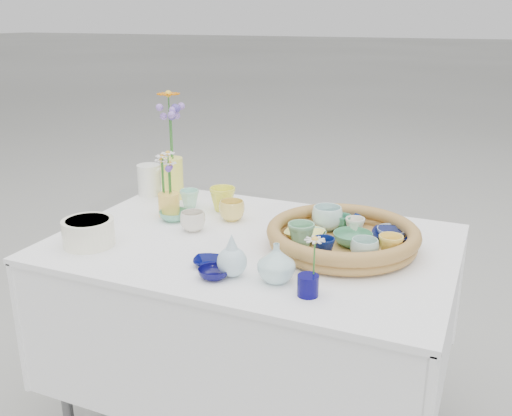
% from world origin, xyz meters
% --- Properties ---
extents(wicker_tray, '(0.47, 0.47, 0.08)m').
position_xyz_m(wicker_tray, '(0.28, 0.05, 0.80)').
color(wicker_tray, olive).
rests_on(wicker_tray, display_table).
extents(tray_ceramic_0, '(0.15, 0.15, 0.04)m').
position_xyz_m(tray_ceramic_0, '(0.25, 0.19, 0.80)').
color(tray_ceramic_0, navy).
rests_on(tray_ceramic_0, wicker_tray).
extents(tray_ceramic_1, '(0.14, 0.14, 0.03)m').
position_xyz_m(tray_ceramic_1, '(0.42, 0.13, 0.80)').
color(tray_ceramic_1, '#070E38').
rests_on(tray_ceramic_1, wicker_tray).
extents(tray_ceramic_2, '(0.08, 0.08, 0.07)m').
position_xyz_m(tray_ceramic_2, '(0.44, 0.00, 0.82)').
color(tray_ceramic_2, '#F8CE4E').
rests_on(tray_ceramic_2, wicker_tray).
extents(tray_ceramic_3, '(0.14, 0.14, 0.04)m').
position_xyz_m(tray_ceramic_3, '(0.31, 0.05, 0.80)').
color(tray_ceramic_3, '#4E986C').
rests_on(tray_ceramic_3, wicker_tray).
extents(tray_ceramic_4, '(0.09, 0.09, 0.08)m').
position_xyz_m(tray_ceramic_4, '(0.17, -0.03, 0.82)').
color(tray_ceramic_4, '#6DAC80').
rests_on(tray_ceramic_4, wicker_tray).
extents(tray_ceramic_5, '(0.12, 0.12, 0.03)m').
position_xyz_m(tray_ceramic_5, '(0.18, 0.04, 0.80)').
color(tray_ceramic_5, '#97E3D8').
rests_on(tray_ceramic_5, wicker_tray).
extents(tray_ceramic_6, '(0.11, 0.11, 0.08)m').
position_xyz_m(tray_ceramic_6, '(0.20, 0.14, 0.82)').
color(tray_ceramic_6, silver).
rests_on(tray_ceramic_6, wicker_tray).
extents(tray_ceramic_7, '(0.08, 0.08, 0.06)m').
position_xyz_m(tray_ceramic_7, '(0.30, 0.13, 0.81)').
color(tray_ceramic_7, silver).
rests_on(tray_ceramic_7, wicker_tray).
extents(tray_ceramic_8, '(0.12, 0.12, 0.03)m').
position_xyz_m(tray_ceramic_8, '(0.41, 0.16, 0.80)').
color(tray_ceramic_8, '#B9D4FF').
rests_on(tray_ceramic_8, wicker_tray).
extents(tray_ceramic_9, '(0.09, 0.09, 0.06)m').
position_xyz_m(tray_ceramic_9, '(0.26, -0.08, 0.81)').
color(tray_ceramic_9, '#09174F').
rests_on(tray_ceramic_9, wicker_tray).
extents(tray_ceramic_10, '(0.13, 0.13, 0.03)m').
position_xyz_m(tray_ceramic_10, '(0.16, 0.03, 0.80)').
color(tray_ceramic_10, '#FFEF6F').
rests_on(tray_ceramic_10, wicker_tray).
extents(tray_ceramic_11, '(0.10, 0.10, 0.06)m').
position_xyz_m(tray_ceramic_11, '(0.37, -0.05, 0.82)').
color(tray_ceramic_11, '#AED2C7').
rests_on(tray_ceramic_11, wicker_tray).
extents(tray_ceramic_12, '(0.07, 0.07, 0.05)m').
position_xyz_m(tray_ceramic_12, '(0.25, 0.16, 0.81)').
color(tray_ceramic_12, '#3B8E65').
rests_on(tray_ceramic_12, wicker_tray).
extents(loose_ceramic_0, '(0.11, 0.11, 0.09)m').
position_xyz_m(loose_ceramic_0, '(-0.22, 0.23, 0.81)').
color(loose_ceramic_0, yellow).
rests_on(loose_ceramic_0, display_table).
extents(loose_ceramic_1, '(0.11, 0.11, 0.07)m').
position_xyz_m(loose_ceramic_1, '(-0.15, 0.15, 0.80)').
color(loose_ceramic_1, '#EBCC5D').
rests_on(loose_ceramic_1, display_table).
extents(loose_ceramic_2, '(0.12, 0.12, 0.03)m').
position_xyz_m(loose_ceramic_2, '(-0.34, 0.07, 0.78)').
color(loose_ceramic_2, '#5EA885').
rests_on(loose_ceramic_2, display_table).
extents(loose_ceramic_3, '(0.10, 0.10, 0.07)m').
position_xyz_m(loose_ceramic_3, '(-0.22, 0.00, 0.80)').
color(loose_ceramic_3, beige).
rests_on(loose_ceramic_3, display_table).
extents(loose_ceramic_4, '(0.11, 0.11, 0.02)m').
position_xyz_m(loose_ceramic_4, '(-0.05, -0.23, 0.78)').
color(loose_ceramic_4, '#000443').
rests_on(loose_ceramic_4, display_table).
extents(loose_ceramic_5, '(0.09, 0.09, 0.07)m').
position_xyz_m(loose_ceramic_5, '(-0.36, 0.22, 0.80)').
color(loose_ceramic_5, '#9DE1C9').
rests_on(loose_ceramic_5, display_table).
extents(loose_ceramic_6, '(0.10, 0.10, 0.03)m').
position_xyz_m(loose_ceramic_6, '(0.01, -0.29, 0.78)').
color(loose_ceramic_6, '#090843').
rests_on(loose_ceramic_6, display_table).
extents(fluted_bowl, '(0.20, 0.20, 0.08)m').
position_xyz_m(fluted_bowl, '(-0.46, -0.24, 0.81)').
color(fluted_bowl, white).
rests_on(fluted_bowl, display_table).
extents(bud_vase_paleblue, '(0.10, 0.10, 0.13)m').
position_xyz_m(bud_vase_paleblue, '(0.05, -0.26, 0.83)').
color(bud_vase_paleblue, silver).
rests_on(bud_vase_paleblue, display_table).
extents(bud_vase_seafoam, '(0.11, 0.11, 0.11)m').
position_xyz_m(bud_vase_seafoam, '(0.17, -0.24, 0.82)').
color(bud_vase_seafoam, silver).
rests_on(bud_vase_seafoam, display_table).
extents(bud_vase_cobalt, '(0.07, 0.07, 0.06)m').
position_xyz_m(bud_vase_cobalt, '(0.28, -0.29, 0.79)').
color(bud_vase_cobalt, '#06024B').
rests_on(bud_vase_cobalt, display_table).
extents(single_daisy, '(0.07, 0.07, 0.11)m').
position_xyz_m(single_daisy, '(0.29, -0.28, 0.87)').
color(single_daisy, silver).
rests_on(single_daisy, bud_vase_cobalt).
extents(tall_vase_yellow, '(0.09, 0.09, 0.16)m').
position_xyz_m(tall_vase_yellow, '(-0.47, 0.29, 0.85)').
color(tall_vase_yellow, '#FFF858').
rests_on(tall_vase_yellow, display_table).
extents(gerbera, '(0.10, 0.10, 0.26)m').
position_xyz_m(gerbera, '(-0.48, 0.30, 1.05)').
color(gerbera, '#DB6C00').
rests_on(gerbera, tall_vase_yellow).
extents(hydrangea, '(0.09, 0.09, 0.24)m').
position_xyz_m(hydrangea, '(-0.46, 0.28, 1.02)').
color(hydrangea, '#4B3A94').
rests_on(hydrangea, tall_vase_yellow).
extents(white_pitcher, '(0.15, 0.13, 0.12)m').
position_xyz_m(white_pitcher, '(-0.59, 0.29, 0.83)').
color(white_pitcher, white).
rests_on(white_pitcher, display_table).
extents(daisy_cup, '(0.08, 0.08, 0.08)m').
position_xyz_m(daisy_cup, '(-0.38, 0.11, 0.81)').
color(daisy_cup, '#FFC44C').
rests_on(daisy_cup, display_table).
extents(daisy_posy, '(0.10, 0.10, 0.15)m').
position_xyz_m(daisy_posy, '(-0.39, 0.12, 0.92)').
color(daisy_posy, white).
rests_on(daisy_posy, daisy_cup).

